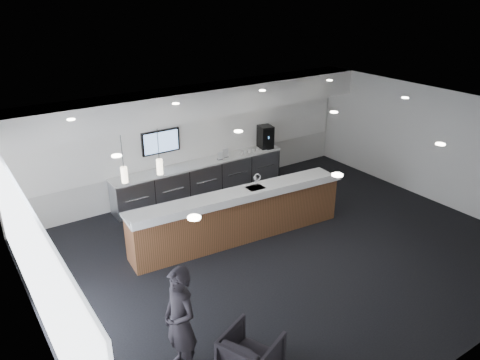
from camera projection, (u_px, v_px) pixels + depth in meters
ground at (284, 252)px, 10.28m from camera, size 10.00×10.00×0.00m
ceiling at (289, 119)px, 9.10m from camera, size 10.00×8.00×0.02m
back_wall at (193, 140)px, 12.73m from camera, size 10.00×0.02×3.00m
left_wall at (32, 266)px, 7.11m from camera, size 0.02×8.00×3.00m
right_wall at (434, 146)px, 12.27m from camera, size 0.02×8.00×3.00m
soffit_bulkhead at (200, 101)px, 11.94m from camera, size 10.00×0.90×0.70m
alcove_panel at (194, 136)px, 12.67m from camera, size 9.80×0.06×1.40m
window_blinds_wall at (34, 265)px, 7.13m from camera, size 0.04×7.36×2.55m
back_credenza at (201, 178)px, 12.86m from camera, size 5.06×0.66×0.95m
wall_tv at (161, 142)px, 12.09m from camera, size 1.05×0.08×0.62m
pendant_left at (162, 168)px, 8.76m from camera, size 0.12×0.12×0.30m
pendant_right at (126, 176)px, 8.40m from camera, size 0.12×0.12×0.30m
ceiling_can_lights at (289, 121)px, 9.11m from camera, size 7.00×5.00×0.02m
service_counter at (239, 215)px, 10.63m from camera, size 5.21×1.27×1.49m
coffee_machine at (265, 137)px, 13.68m from camera, size 0.45×0.53×0.66m
info_sign_left at (220, 156)px, 12.82m from camera, size 0.16×0.02×0.22m
info_sign_right at (226, 153)px, 12.97m from camera, size 0.20×0.05×0.26m
armchair at (251, 354)px, 6.96m from camera, size 1.04×1.03×0.73m
lounge_guest at (180, 322)px, 6.83m from camera, size 0.51×0.70×1.79m
cup_0 at (257, 149)px, 13.51m from camera, size 0.09×0.09×0.09m
cup_1 at (253, 150)px, 13.44m from camera, size 0.13×0.13×0.09m
cup_2 at (249, 151)px, 13.36m from camera, size 0.11×0.11×0.09m
cup_3 at (245, 152)px, 13.29m from camera, size 0.12×0.12×0.09m
cup_4 at (241, 153)px, 13.22m from camera, size 0.12×0.12×0.09m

